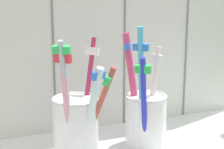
{
  "coord_description": "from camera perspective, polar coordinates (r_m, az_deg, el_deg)",
  "views": [
    {
      "loc": [
        -18.68,
        -47.3,
        25.35
      ],
      "look_at": [
        0.0,
        0.65,
        13.88
      ],
      "focal_mm": 57.59,
      "sensor_mm": 36.0,
      "label": 1
    }
  ],
  "objects": [
    {
      "name": "tile_wall_back",
      "position": [
        0.62,
        -3.85,
        9.91
      ],
      "size": [
        64.0,
        2.2,
        45.0
      ],
      "color": "silver",
      "rests_on": "ground"
    },
    {
      "name": "toothbrush_cup_left",
      "position": [
        0.53,
        -5.65,
        -7.65
      ],
      "size": [
        9.0,
        9.34,
        17.79
      ],
      "color": "white",
      "rests_on": "counter_slab"
    },
    {
      "name": "toothbrush_cup_right",
      "position": [
        0.57,
        5.27,
        -6.41
      ],
      "size": [
        6.91,
        8.09,
        19.0
      ],
      "color": "white",
      "rests_on": "counter_slab"
    }
  ]
}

